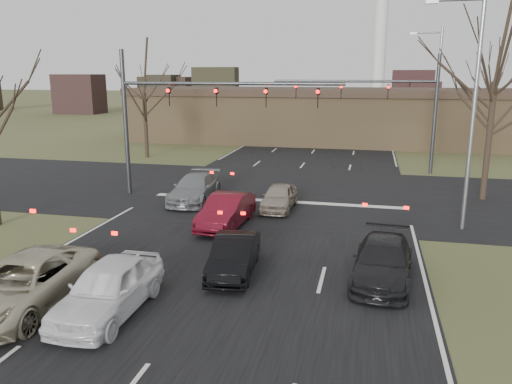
{
  "coord_description": "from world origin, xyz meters",
  "views": [
    {
      "loc": [
        4.83,
        -12.57,
        6.69
      ],
      "look_at": [
        0.41,
        6.7,
        2.0
      ],
      "focal_mm": 35.0,
      "sensor_mm": 36.0,
      "label": 1
    }
  ],
  "objects_px": {
    "mast_arm_near": "(180,105)",
    "car_charcoal_sedan": "(383,261)",
    "car_silver_ahead": "(279,197)",
    "streetlight_right_far": "(435,89)",
    "car_silver_suv": "(23,284)",
    "car_grey_ahead": "(195,188)",
    "mast_arm_far": "(393,99)",
    "car_white_sedan": "(109,288)",
    "building": "(342,115)",
    "car_red_ahead": "(226,211)",
    "streetlight_right_near": "(470,101)",
    "car_black_hatch": "(234,255)"
  },
  "relations": [
    {
      "from": "car_white_sedan",
      "to": "car_silver_suv",
      "type": "bearing_deg",
      "value": -174.29
    },
    {
      "from": "mast_arm_far",
      "to": "car_silver_suv",
      "type": "relative_size",
      "value": 2.05
    },
    {
      "from": "building",
      "to": "car_silver_suv",
      "type": "xyz_separation_m",
      "value": [
        -6.78,
        -38.97,
        -1.91
      ]
    },
    {
      "from": "car_silver_suv",
      "to": "car_grey_ahead",
      "type": "relative_size",
      "value": 1.11
    },
    {
      "from": "building",
      "to": "car_silver_ahead",
      "type": "relative_size",
      "value": 11.24
    },
    {
      "from": "mast_arm_far",
      "to": "car_white_sedan",
      "type": "xyz_separation_m",
      "value": [
        -8.38,
        -23.7,
        -4.25
      ]
    },
    {
      "from": "streetlight_right_far",
      "to": "car_grey_ahead",
      "type": "relative_size",
      "value": 2.04
    },
    {
      "from": "mast_arm_near",
      "to": "car_silver_suv",
      "type": "height_order",
      "value": "mast_arm_near"
    },
    {
      "from": "car_grey_ahead",
      "to": "car_red_ahead",
      "type": "bearing_deg",
      "value": -56.76
    },
    {
      "from": "mast_arm_near",
      "to": "car_grey_ahead",
      "type": "relative_size",
      "value": 2.47
    },
    {
      "from": "building",
      "to": "car_charcoal_sedan",
      "type": "xyz_separation_m",
      "value": [
        3.44,
        -34.53,
        -2.0
      ]
    },
    {
      "from": "mast_arm_far",
      "to": "car_black_hatch",
      "type": "relative_size",
      "value": 2.84
    },
    {
      "from": "mast_arm_far",
      "to": "car_white_sedan",
      "type": "height_order",
      "value": "mast_arm_far"
    },
    {
      "from": "building",
      "to": "mast_arm_far",
      "type": "height_order",
      "value": "mast_arm_far"
    },
    {
      "from": "car_white_sedan",
      "to": "car_silver_ahead",
      "type": "xyz_separation_m",
      "value": [
        2.7,
        12.17,
        -0.13
      ]
    },
    {
      "from": "building",
      "to": "streetlight_right_near",
      "type": "relative_size",
      "value": 4.24
    },
    {
      "from": "car_white_sedan",
      "to": "car_charcoal_sedan",
      "type": "distance_m",
      "value": 8.7
    },
    {
      "from": "car_black_hatch",
      "to": "mast_arm_far",
      "type": "bearing_deg",
      "value": 68.4
    },
    {
      "from": "car_silver_suv",
      "to": "car_silver_ahead",
      "type": "xyz_separation_m",
      "value": [
        5.28,
        12.44,
        -0.11
      ]
    },
    {
      "from": "car_silver_ahead",
      "to": "mast_arm_far",
      "type": "bearing_deg",
      "value": 64.61
    },
    {
      "from": "mast_arm_far",
      "to": "car_silver_ahead",
      "type": "xyz_separation_m",
      "value": [
        -5.68,
        -11.53,
        -4.37
      ]
    },
    {
      "from": "car_silver_suv",
      "to": "mast_arm_far",
      "type": "bearing_deg",
      "value": 62.93
    },
    {
      "from": "streetlight_right_near",
      "to": "car_grey_ahead",
      "type": "distance_m",
      "value": 14.07
    },
    {
      "from": "car_red_ahead",
      "to": "building",
      "type": "bearing_deg",
      "value": 86.67
    },
    {
      "from": "mast_arm_near",
      "to": "car_white_sedan",
      "type": "height_order",
      "value": "mast_arm_near"
    },
    {
      "from": "mast_arm_far",
      "to": "car_charcoal_sedan",
      "type": "height_order",
      "value": "mast_arm_far"
    },
    {
      "from": "car_red_ahead",
      "to": "streetlight_right_far",
      "type": "bearing_deg",
      "value": 63.66
    },
    {
      "from": "building",
      "to": "mast_arm_near",
      "type": "relative_size",
      "value": 3.5
    },
    {
      "from": "car_grey_ahead",
      "to": "car_red_ahead",
      "type": "xyz_separation_m",
      "value": [
        2.94,
        -4.02,
        0.01
      ]
    },
    {
      "from": "building",
      "to": "car_grey_ahead",
      "type": "distance_m",
      "value": 26.7
    },
    {
      "from": "streetlight_right_far",
      "to": "car_silver_ahead",
      "type": "height_order",
      "value": "streetlight_right_far"
    },
    {
      "from": "car_silver_ahead",
      "to": "car_black_hatch",
      "type": "bearing_deg",
      "value": -89.16
    },
    {
      "from": "streetlight_right_far",
      "to": "car_silver_suv",
      "type": "relative_size",
      "value": 1.84
    },
    {
      "from": "streetlight_right_far",
      "to": "car_charcoal_sedan",
      "type": "bearing_deg",
      "value": -99.36
    },
    {
      "from": "mast_arm_far",
      "to": "car_silver_suv",
      "type": "bearing_deg",
      "value": -114.58
    },
    {
      "from": "streetlight_right_near",
      "to": "car_grey_ahead",
      "type": "bearing_deg",
      "value": 170.84
    },
    {
      "from": "mast_arm_far",
      "to": "car_grey_ahead",
      "type": "height_order",
      "value": "mast_arm_far"
    },
    {
      "from": "mast_arm_near",
      "to": "car_black_hatch",
      "type": "height_order",
      "value": "mast_arm_near"
    },
    {
      "from": "mast_arm_far",
      "to": "car_silver_ahead",
      "type": "relative_size",
      "value": 2.95
    },
    {
      "from": "mast_arm_near",
      "to": "streetlight_right_near",
      "type": "relative_size",
      "value": 1.21
    },
    {
      "from": "streetlight_right_far",
      "to": "car_grey_ahead",
      "type": "height_order",
      "value": "streetlight_right_far"
    },
    {
      "from": "mast_arm_far",
      "to": "car_silver_ahead",
      "type": "bearing_deg",
      "value": -116.23
    },
    {
      "from": "mast_arm_far",
      "to": "car_silver_suv",
      "type": "xyz_separation_m",
      "value": [
        -10.96,
        -23.97,
        -4.26
      ]
    },
    {
      "from": "streetlight_right_near",
      "to": "car_silver_suv",
      "type": "distance_m",
      "value": 18.13
    },
    {
      "from": "streetlight_right_far",
      "to": "mast_arm_near",
      "type": "bearing_deg",
      "value": -136.11
    },
    {
      "from": "car_silver_ahead",
      "to": "streetlight_right_far",
      "type": "bearing_deg",
      "value": 61.25
    },
    {
      "from": "car_charcoal_sedan",
      "to": "car_red_ahead",
      "type": "distance_m",
      "value": 8.15
    },
    {
      "from": "mast_arm_near",
      "to": "car_charcoal_sedan",
      "type": "distance_m",
      "value": 14.97
    },
    {
      "from": "building",
      "to": "car_grey_ahead",
      "type": "bearing_deg",
      "value": -103.48
    },
    {
      "from": "streetlight_right_near",
      "to": "car_silver_ahead",
      "type": "height_order",
      "value": "streetlight_right_near"
    }
  ]
}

